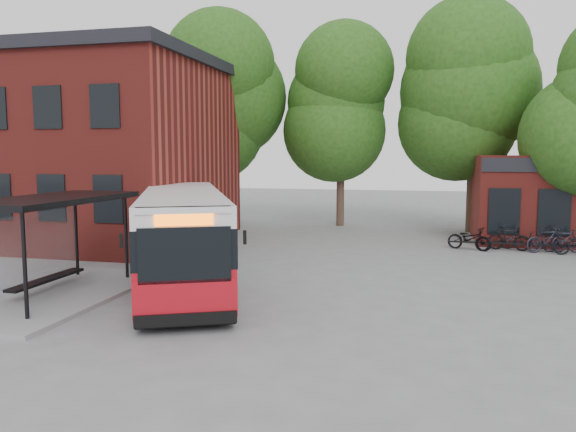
% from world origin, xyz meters
% --- Properties ---
extents(ground, '(100.00, 100.00, 0.00)m').
position_xyz_m(ground, '(0.00, 0.00, 0.00)').
color(ground, slate).
extents(station_building, '(18.40, 10.40, 8.50)m').
position_xyz_m(station_building, '(-13.00, 9.00, 4.25)').
color(station_building, maroon).
rests_on(station_building, ground).
extents(bus_shelter, '(3.60, 7.00, 2.90)m').
position_xyz_m(bus_shelter, '(-4.50, -1.00, 1.45)').
color(bus_shelter, black).
rests_on(bus_shelter, ground).
extents(bike_rail, '(5.20, 0.10, 0.38)m').
position_xyz_m(bike_rail, '(9.28, 10.00, 0.19)').
color(bike_rail, black).
rests_on(bike_rail, ground).
extents(tree_0, '(7.92, 7.92, 11.00)m').
position_xyz_m(tree_0, '(-6.00, 16.00, 5.50)').
color(tree_0, '#204813').
rests_on(tree_0, ground).
extents(tree_1, '(7.92, 7.92, 10.40)m').
position_xyz_m(tree_1, '(1.00, 17.00, 5.20)').
color(tree_1, '#204813').
rests_on(tree_1, ground).
extents(tree_2, '(7.92, 7.92, 11.00)m').
position_xyz_m(tree_2, '(8.00, 16.00, 5.50)').
color(tree_2, '#204813').
rests_on(tree_2, ground).
extents(city_bus, '(6.95, 11.35, 2.89)m').
position_xyz_m(city_bus, '(-1.88, 1.85, 1.44)').
color(city_bus, '#AF0E19').
rests_on(city_bus, ground).
extents(bicycle_0, '(1.98, 1.38, 0.99)m').
position_xyz_m(bicycle_0, '(7.55, 10.10, 0.49)').
color(bicycle_0, black).
rests_on(bicycle_0, ground).
extents(bicycle_2, '(1.88, 1.21, 0.93)m').
position_xyz_m(bicycle_2, '(7.50, 10.15, 0.47)').
color(bicycle_2, black).
rests_on(bicycle_2, ground).
extents(bicycle_3, '(1.77, 0.69, 1.03)m').
position_xyz_m(bicycle_3, '(9.16, 10.37, 0.52)').
color(bicycle_3, black).
rests_on(bicycle_3, ground).
extents(bicycle_4, '(1.68, 1.17, 0.84)m').
position_xyz_m(bicycle_4, '(9.64, 10.52, 0.42)').
color(bicycle_4, '#242529').
rests_on(bicycle_4, ground).
extents(bicycle_5, '(1.84, 1.06, 1.06)m').
position_xyz_m(bicycle_5, '(10.60, 10.13, 0.53)').
color(bicycle_5, black).
rests_on(bicycle_5, ground).
extents(bicycle_7, '(1.67, 0.51, 1.00)m').
position_xyz_m(bicycle_7, '(11.28, 10.36, 0.50)').
color(bicycle_7, black).
rests_on(bicycle_7, ground).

